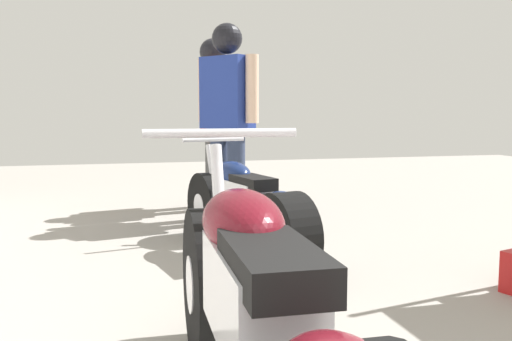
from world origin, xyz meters
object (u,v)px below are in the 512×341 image
motorcycle_maroon_cruiser (260,335)px  mechanic_in_blue (213,108)px  motorcycle_black_naked (245,210)px  mechanic_with_helmet (227,104)px

motorcycle_maroon_cruiser → mechanic_in_blue: bearing=81.7°
motorcycle_maroon_cruiser → mechanic_in_blue: size_ratio=1.16×
motorcycle_black_naked → mechanic_with_helmet: 1.52m
motorcycle_maroon_cruiser → mechanic_with_helmet: bearing=79.9°
mechanic_with_helmet → mechanic_in_blue: bearing=91.1°
motorcycle_maroon_cruiser → mechanic_with_helmet: mechanic_with_helmet is taller
motorcycle_black_naked → mechanic_in_blue: 2.11m
mechanic_in_blue → mechanic_with_helmet: mechanic_with_helmet is taller
mechanic_in_blue → mechanic_with_helmet: (0.01, -0.67, 0.03)m
mechanic_in_blue → mechanic_with_helmet: bearing=-88.9°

